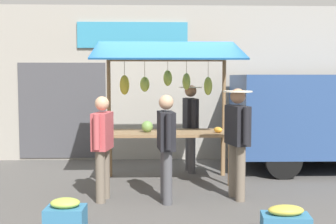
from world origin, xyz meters
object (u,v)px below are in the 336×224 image
Objects in this scene: produce_crate_near at (286,222)px; market_stall at (167,94)px; shopper_in_striped_shirt at (166,141)px; produce_crate_side at (65,215)px; shopper_in_grey_tee at (237,134)px; vendor_with_sunhat at (190,120)px; shopper_with_ponytail at (102,141)px.

market_stall is at bearing -65.10° from produce_crate_near.
shopper_in_striped_shirt reaches higher than produce_crate_side.
produce_crate_near is at bearing 173.50° from produce_crate_side.
shopper_in_grey_tee is at bearing -151.36° from produce_crate_side.
vendor_with_sunhat is 2.02m from shopper_in_grey_tee.
market_stall is 1.48× the size of vendor_with_sunhat.
produce_crate_near is at bearing 177.46° from shopper_in_grey_tee.
vendor_with_sunhat is 2.88× the size of produce_crate_near.
shopper_in_striped_shirt is 1.08m from shopper_in_grey_tee.
shopper_in_striped_shirt reaches higher than produce_crate_near.
market_stall is at bearing -28.86° from shopper_with_ponytail.
produce_crate_side is (1.25, 1.13, -0.73)m from shopper_in_striped_shirt.
produce_crate_side is (2.33, 1.27, -0.82)m from shopper_in_grey_tee.
vendor_with_sunhat is at bearing -123.77° from market_stall.
shopper_in_striped_shirt is at bearing -138.08° from produce_crate_side.
vendor_with_sunhat is at bearing -27.17° from shopper_with_ponytail.
market_stall reaches higher than produce_crate_near.
market_stall is 5.14× the size of produce_crate_side.
market_stall is at bearing -40.47° from vendor_with_sunhat.
shopper_in_grey_tee is at bearing 8.76° from vendor_with_sunhat.
market_stall is 1.69m from shopper_in_grey_tee.
vendor_with_sunhat is at bearing -20.09° from shopper_in_striped_shirt.
shopper_with_ponytail is 2.66× the size of produce_crate_near.
vendor_with_sunhat is at bearing 2.93° from shopper_in_grey_tee.
produce_crate_side is (1.79, 3.21, -0.83)m from vendor_with_sunhat.
produce_crate_near is (-1.30, 2.79, -1.38)m from market_stall.
shopper_in_grey_tee is (-1.07, -0.14, 0.08)m from shopper_in_striped_shirt.
shopper_in_grey_tee is (-2.01, -0.02, 0.10)m from shopper_with_ponytail.
shopper_with_ponytail is at bearing 76.76° from shopper_in_striped_shirt.
shopper_in_grey_tee is (-0.54, 1.94, -0.01)m from vendor_with_sunhat.
produce_crate_side is (1.31, 2.49, -1.37)m from market_stall.
shopper_with_ponytail is 2.01m from shopper_in_grey_tee.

